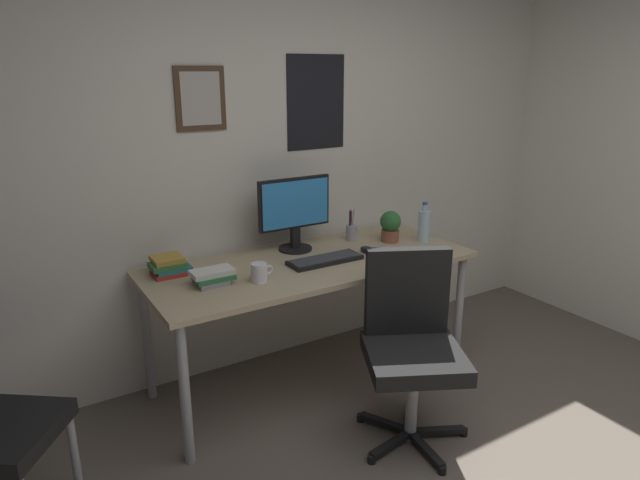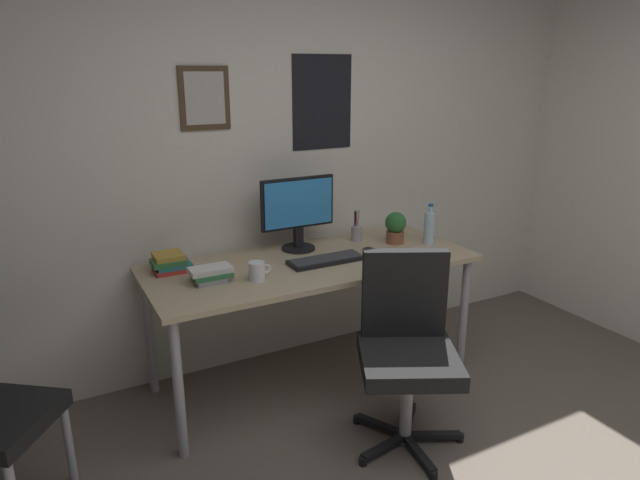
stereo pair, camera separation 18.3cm
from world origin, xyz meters
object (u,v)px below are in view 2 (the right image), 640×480
object	(u,v)px
office_chair	(407,340)
computer_mouse	(370,251)
keyboard	(326,260)
book_stack_right	(171,263)
potted_plant	(395,227)
water_bottle	(430,227)
pen_cup	(356,232)
monitor	(298,210)
coffee_mug_near	(257,271)
book_stack_left	(210,274)

from	to	relation	value
office_chair	computer_mouse	bearing A→B (deg)	73.69
keyboard	book_stack_right	world-z (taller)	book_stack_right
keyboard	potted_plant	size ratio (longest dim) A/B	2.21
water_bottle	pen_cup	world-z (taller)	water_bottle
monitor	water_bottle	xyz separation A→B (m)	(0.76, -0.28, -0.13)
water_bottle	coffee_mug_near	world-z (taller)	water_bottle
pen_cup	book_stack_left	size ratio (longest dim) A/B	0.95
coffee_mug_near	pen_cup	xyz separation A→B (m)	(0.81, 0.35, 0.00)
book_stack_left	office_chair	bearing A→B (deg)	-38.83
potted_plant	book_stack_right	bearing A→B (deg)	173.93
potted_plant	pen_cup	xyz separation A→B (m)	(-0.19, 0.15, -0.05)
water_bottle	coffee_mug_near	distance (m)	1.17
potted_plant	pen_cup	world-z (taller)	pen_cup
computer_mouse	book_stack_left	bearing A→B (deg)	179.89
monitor	book_stack_right	distance (m)	0.79
office_chair	coffee_mug_near	size ratio (longest dim) A/B	7.86
coffee_mug_near	office_chair	bearing A→B (deg)	-43.55
monitor	coffee_mug_near	world-z (taller)	monitor
computer_mouse	coffee_mug_near	bearing A→B (deg)	-173.01
office_chair	potted_plant	distance (m)	0.91
book_stack_right	potted_plant	bearing A→B (deg)	-6.07
potted_plant	book_stack_right	distance (m)	1.36
book_stack_right	office_chair	bearing A→B (deg)	-43.61
keyboard	computer_mouse	distance (m)	0.30
monitor	computer_mouse	size ratio (longest dim) A/B	4.18
water_bottle	book_stack_right	world-z (taller)	water_bottle
office_chair	book_stack_left	size ratio (longest dim) A/B	4.50
computer_mouse	coffee_mug_near	distance (m)	0.75
keyboard	book_stack_left	size ratio (longest dim) A/B	2.04
book_stack_left	book_stack_right	xyz separation A→B (m)	(-0.14, 0.25, 0.01)
office_chair	book_stack_left	xyz separation A→B (m)	(-0.78, 0.63, 0.27)
potted_plant	book_stack_left	xyz separation A→B (m)	(-1.21, -0.10, -0.06)
keyboard	book_stack_right	distance (m)	0.84
keyboard	water_bottle	size ratio (longest dim) A/B	1.70
book_stack_left	book_stack_right	bearing A→B (deg)	119.45
computer_mouse	pen_cup	size ratio (longest dim) A/B	0.55
book_stack_left	book_stack_right	world-z (taller)	book_stack_right
monitor	coffee_mug_near	xyz separation A→B (m)	(-0.41, -0.36, -0.19)
computer_mouse	water_bottle	xyz separation A→B (m)	(0.43, -0.01, 0.09)
computer_mouse	potted_plant	xyz separation A→B (m)	(0.25, 0.11, 0.09)
office_chair	coffee_mug_near	xyz separation A→B (m)	(-0.56, 0.53, 0.28)
keyboard	pen_cup	distance (m)	0.45
coffee_mug_near	water_bottle	bearing A→B (deg)	4.08
pen_cup	book_stack_right	world-z (taller)	pen_cup
keyboard	book_stack_right	xyz separation A→B (m)	(-0.80, 0.26, 0.03)
coffee_mug_near	book_stack_left	size ratio (longest dim) A/B	0.57
monitor	book_stack_left	xyz separation A→B (m)	(-0.63, -0.27, -0.20)
coffee_mug_near	book_stack_right	xyz separation A→B (m)	(-0.36, 0.34, -0.00)
office_chair	monitor	distance (m)	1.02
computer_mouse	book_stack_left	distance (m)	0.96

